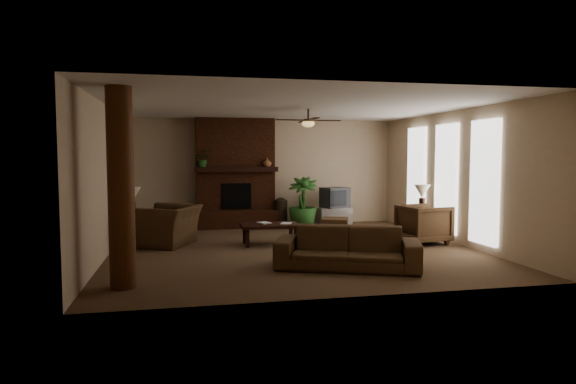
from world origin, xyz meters
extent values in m
plane|color=brown|center=(0.00, 0.00, 0.00)|extent=(7.00, 7.00, 0.00)
plane|color=silver|center=(0.00, 0.00, 2.80)|extent=(7.00, 7.00, 0.00)
plane|color=beige|center=(0.00, 3.50, 1.40)|extent=(7.00, 0.00, 7.00)
plane|color=beige|center=(0.00, -3.50, 1.40)|extent=(7.00, 0.00, 7.00)
plane|color=beige|center=(-3.50, 0.00, 1.40)|extent=(0.00, 7.00, 7.00)
plane|color=beige|center=(3.50, 0.00, 1.40)|extent=(0.00, 7.00, 7.00)
cube|color=#4B2414|center=(-0.80, 3.25, 1.40)|extent=(2.00, 0.50, 2.80)
cube|color=#4B2414|center=(-0.80, 3.15, 0.23)|extent=(2.40, 0.70, 0.45)
cube|color=black|center=(-0.80, 2.99, 0.82)|extent=(0.75, 0.04, 0.65)
cube|color=black|center=(-0.80, 2.97, 1.50)|extent=(2.10, 0.28, 0.12)
cube|color=white|center=(3.45, 1.60, 1.35)|extent=(0.08, 0.85, 2.35)
cube|color=white|center=(3.45, 0.20, 1.35)|extent=(0.08, 0.85, 2.35)
cube|color=white|center=(3.45, -1.20, 1.35)|extent=(0.08, 0.85, 2.35)
cylinder|color=brown|center=(-2.95, -2.40, 1.40)|extent=(0.36, 0.36, 2.80)
cube|color=black|center=(-3.44, 1.80, 1.05)|extent=(0.10, 1.00, 2.10)
cylinder|color=#322016|center=(0.40, 0.30, 2.68)|extent=(0.04, 0.04, 0.24)
cylinder|color=#322016|center=(0.40, 0.30, 2.56)|extent=(0.20, 0.20, 0.06)
ellipsoid|color=#F2BF72|center=(0.40, 0.30, 2.50)|extent=(0.26, 0.26, 0.14)
cube|color=black|center=(0.80, 0.30, 2.57)|extent=(0.55, 0.12, 0.01)
cube|color=black|center=(0.00, 0.30, 2.57)|extent=(0.55, 0.12, 0.01)
cube|color=black|center=(0.40, 0.70, 2.57)|extent=(0.12, 0.55, 0.01)
cube|color=black|center=(0.40, -0.10, 2.57)|extent=(0.12, 0.55, 0.01)
imported|color=#4F3822|center=(0.51, -1.91, 0.45)|extent=(2.41, 1.47, 0.91)
imported|color=#4F3822|center=(-2.45, 0.88, 0.55)|extent=(1.27, 1.48, 1.10)
imported|color=#4F3822|center=(2.83, -0.03, 0.46)|extent=(0.95, 1.00, 0.91)
cube|color=black|center=(-0.36, 0.51, 0.40)|extent=(1.20, 0.70, 0.06)
cube|color=black|center=(-0.86, 0.26, 0.18)|extent=(0.07, 0.07, 0.37)
cube|color=black|center=(0.14, 0.26, 0.18)|extent=(0.07, 0.07, 0.37)
cube|color=black|center=(-0.86, 0.76, 0.18)|extent=(0.07, 0.07, 0.37)
cube|color=black|center=(0.14, 0.76, 0.18)|extent=(0.07, 0.07, 0.37)
cube|color=#4F3822|center=(1.31, 1.37, 0.20)|extent=(0.77, 0.77, 0.40)
cube|color=#BCBCBE|center=(1.70, 2.74, 0.25)|extent=(0.89, 0.58, 0.50)
cube|color=#373739|center=(1.73, 2.73, 0.76)|extent=(0.78, 0.69, 0.52)
cube|color=black|center=(1.73, 2.47, 0.76)|extent=(0.50, 0.20, 0.40)
cylinder|color=black|center=(0.34, 2.95, 0.35)|extent=(0.34, 0.34, 0.70)
sphere|color=black|center=(0.34, 2.95, 0.60)|extent=(0.34, 0.34, 0.34)
imported|color=#2B5B24|center=(0.84, 2.61, 0.37)|extent=(1.12, 1.48, 0.73)
cube|color=black|center=(-3.15, 0.96, 0.28)|extent=(0.52, 0.52, 0.55)
cylinder|color=#322016|center=(-3.15, 0.98, 0.73)|extent=(0.18, 0.18, 0.35)
cone|color=white|center=(-3.15, 0.98, 1.05)|extent=(0.46, 0.46, 0.30)
cube|color=black|center=(3.15, 0.64, 0.28)|extent=(0.59, 0.59, 0.55)
cylinder|color=#322016|center=(3.14, 0.67, 0.73)|extent=(0.15, 0.15, 0.35)
cone|color=white|center=(3.14, 0.67, 1.05)|extent=(0.37, 0.37, 0.30)
imported|color=#2B5B24|center=(-1.63, 2.99, 1.72)|extent=(0.38, 0.43, 0.33)
imported|color=#935C3B|center=(-0.01, 2.94, 1.67)|extent=(0.24, 0.25, 0.22)
imported|color=#999999|center=(-0.57, 0.56, 0.57)|extent=(0.21, 0.10, 0.29)
imported|color=#999999|center=(-0.13, 0.47, 0.58)|extent=(0.21, 0.10, 0.29)
camera|label=1|loc=(-2.08, -9.58, 1.86)|focal=30.95mm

